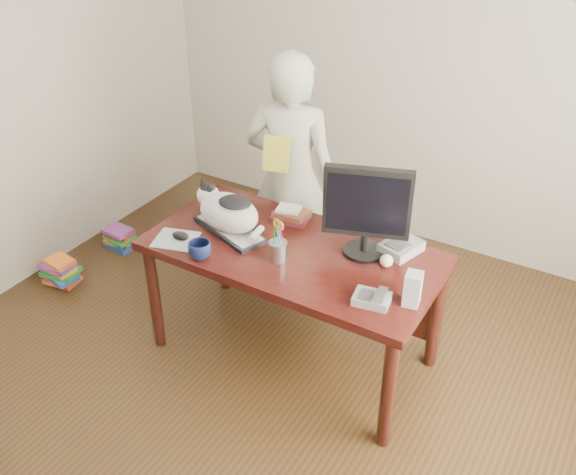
{
  "coord_description": "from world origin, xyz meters",
  "views": [
    {
      "loc": [
        1.47,
        -1.9,
        2.66
      ],
      "look_at": [
        0.0,
        0.55,
        0.85
      ],
      "focal_mm": 40.0,
      "sensor_mm": 36.0,
      "label": 1
    }
  ],
  "objects_px": {
    "person": "(291,178)",
    "coffee_mug": "(200,250)",
    "cat": "(227,210)",
    "calculator": "(401,247)",
    "keyboard": "(230,230)",
    "book_stack": "(291,215)",
    "mouse": "(181,236)",
    "desk": "(300,264)",
    "book_pile_b": "(120,238)",
    "pen_cup": "(278,249)",
    "phone": "(373,298)",
    "monitor": "(367,208)",
    "book_pile_a": "(60,271)",
    "speaker": "(413,289)",
    "baseball": "(386,261)"
  },
  "relations": [
    {
      "from": "desk",
      "to": "coffee_mug",
      "type": "height_order",
      "value": "coffee_mug"
    },
    {
      "from": "cat",
      "to": "book_stack",
      "type": "bearing_deg",
      "value": 68.83
    },
    {
      "from": "keyboard",
      "to": "book_pile_b",
      "type": "relative_size",
      "value": 1.98
    },
    {
      "from": "monitor",
      "to": "person",
      "type": "relative_size",
      "value": 0.31
    },
    {
      "from": "monitor",
      "to": "book_pile_a",
      "type": "height_order",
      "value": "monitor"
    },
    {
      "from": "cat",
      "to": "book_stack",
      "type": "xyz_separation_m",
      "value": [
        0.24,
        0.28,
        -0.1
      ]
    },
    {
      "from": "keyboard",
      "to": "speaker",
      "type": "relative_size",
      "value": 2.96
    },
    {
      "from": "baseball",
      "to": "book_stack",
      "type": "bearing_deg",
      "value": 167.17
    },
    {
      "from": "keyboard",
      "to": "coffee_mug",
      "type": "height_order",
      "value": "coffee_mug"
    },
    {
      "from": "mouse",
      "to": "person",
      "type": "bearing_deg",
      "value": 59.04
    },
    {
      "from": "mouse",
      "to": "desk",
      "type": "bearing_deg",
      "value": 11.1
    },
    {
      "from": "speaker",
      "to": "book_stack",
      "type": "height_order",
      "value": "speaker"
    },
    {
      "from": "keyboard",
      "to": "book_stack",
      "type": "distance_m",
      "value": 0.37
    },
    {
      "from": "cat",
      "to": "pen_cup",
      "type": "bearing_deg",
      "value": 4.92
    },
    {
      "from": "desk",
      "to": "baseball",
      "type": "height_order",
      "value": "baseball"
    },
    {
      "from": "desk",
      "to": "book_pile_b",
      "type": "height_order",
      "value": "desk"
    },
    {
      "from": "mouse",
      "to": "calculator",
      "type": "bearing_deg",
      "value": 7.64
    },
    {
      "from": "mouse",
      "to": "coffee_mug",
      "type": "distance_m",
      "value": 0.23
    },
    {
      "from": "monitor",
      "to": "book_pile_a",
      "type": "relative_size",
      "value": 1.89
    },
    {
      "from": "coffee_mug",
      "to": "book_pile_a",
      "type": "distance_m",
      "value": 1.55
    },
    {
      "from": "coffee_mug",
      "to": "baseball",
      "type": "relative_size",
      "value": 1.78
    },
    {
      "from": "baseball",
      "to": "book_pile_a",
      "type": "bearing_deg",
      "value": -172.25
    },
    {
      "from": "baseball",
      "to": "book_pile_a",
      "type": "distance_m",
      "value": 2.38
    },
    {
      "from": "baseball",
      "to": "book_pile_b",
      "type": "distance_m",
      "value": 2.35
    },
    {
      "from": "monitor",
      "to": "baseball",
      "type": "height_order",
      "value": "monitor"
    },
    {
      "from": "coffee_mug",
      "to": "cat",
      "type": "bearing_deg",
      "value": 96.15
    },
    {
      "from": "desk",
      "to": "book_stack",
      "type": "relative_size",
      "value": 6.88
    },
    {
      "from": "book_stack",
      "to": "book_pile_a",
      "type": "distance_m",
      "value": 1.79
    },
    {
      "from": "coffee_mug",
      "to": "keyboard",
      "type": "bearing_deg",
      "value": 93.37
    },
    {
      "from": "monitor",
      "to": "calculator",
      "type": "distance_m",
      "value": 0.33
    },
    {
      "from": "book_pile_a",
      "to": "book_pile_b",
      "type": "relative_size",
      "value": 1.05
    },
    {
      "from": "cat",
      "to": "calculator",
      "type": "height_order",
      "value": "cat"
    },
    {
      "from": "book_stack",
      "to": "book_pile_b",
      "type": "relative_size",
      "value": 0.9
    },
    {
      "from": "monitor",
      "to": "desk",
      "type": "bearing_deg",
      "value": 171.64
    },
    {
      "from": "phone",
      "to": "desk",
      "type": "bearing_deg",
      "value": 143.13
    },
    {
      "from": "mouse",
      "to": "phone",
      "type": "bearing_deg",
      "value": -15.89
    },
    {
      "from": "speaker",
      "to": "desk",
      "type": "bearing_deg",
      "value": 154.7
    },
    {
      "from": "phone",
      "to": "book_pile_b",
      "type": "height_order",
      "value": "phone"
    },
    {
      "from": "person",
      "to": "coffee_mug",
      "type": "bearing_deg",
      "value": 74.87
    },
    {
      "from": "coffee_mug",
      "to": "phone",
      "type": "relative_size",
      "value": 0.64
    },
    {
      "from": "keyboard",
      "to": "mouse",
      "type": "bearing_deg",
      "value": -113.0
    },
    {
      "from": "cat",
      "to": "phone",
      "type": "distance_m",
      "value": 1.0
    },
    {
      "from": "speaker",
      "to": "cat",
      "type": "bearing_deg",
      "value": 165.24
    },
    {
      "from": "desk",
      "to": "person",
      "type": "relative_size",
      "value": 0.98
    },
    {
      "from": "mouse",
      "to": "monitor",
      "type": "bearing_deg",
      "value": 5.02
    },
    {
      "from": "book_stack",
      "to": "book_pile_a",
      "type": "relative_size",
      "value": 0.86
    },
    {
      "from": "pen_cup",
      "to": "mouse",
      "type": "xyz_separation_m",
      "value": [
        -0.57,
        -0.11,
        -0.05
      ]
    },
    {
      "from": "cat",
      "to": "mouse",
      "type": "xyz_separation_m",
      "value": [
        -0.17,
        -0.21,
        -0.11
      ]
    },
    {
      "from": "cat",
      "to": "book_pile_b",
      "type": "height_order",
      "value": "cat"
    },
    {
      "from": "pen_cup",
      "to": "phone",
      "type": "relative_size",
      "value": 1.29
    }
  ]
}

